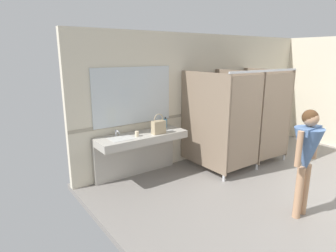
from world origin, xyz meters
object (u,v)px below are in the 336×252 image
Objects in this scene: paper_cup at (137,134)px; person_standing at (307,151)px; handbag at (159,127)px; soap_dispenser at (165,123)px.

person_standing is at bearing -60.49° from paper_cup.
paper_cup is at bearing 169.41° from handbag.
soap_dispenser is at bearing 16.36° from paper_cup.
soap_dispenser is at bearing 102.14° from person_standing.
person_standing reaches higher than handbag.
handbag is 4.01× the size of paper_cup.
person_standing is at bearing -67.98° from handbag.
paper_cup is (-0.80, -0.23, -0.04)m from soap_dispenser.
paper_cup is (-1.37, 2.42, -0.07)m from person_standing.
handbag reaches higher than soap_dispenser.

